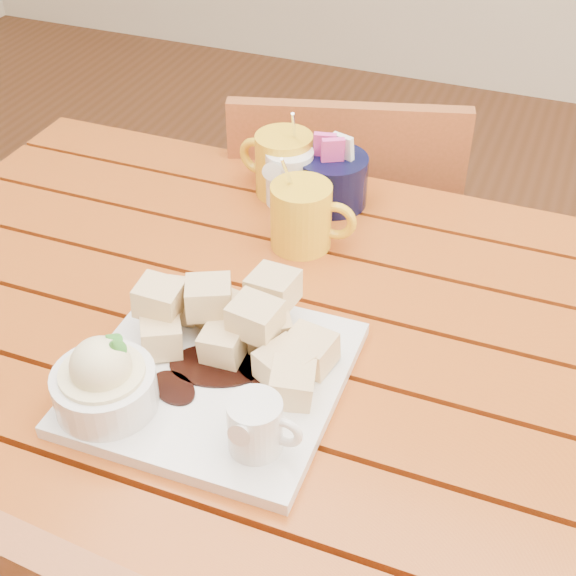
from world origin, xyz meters
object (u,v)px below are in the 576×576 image
at_px(table, 285,386).
at_px(coffee_mug_left, 282,163).
at_px(dessert_plate, 195,364).
at_px(coffee_mug_right, 303,215).
at_px(chair_far, 342,255).

distance_m(table, coffee_mug_left, 0.36).
xyz_separation_m(dessert_plate, coffee_mug_right, (0.01, 0.31, 0.01)).
bearing_deg(chair_far, dessert_plate, 76.61).
xyz_separation_m(coffee_mug_left, coffee_mug_right, (0.08, -0.12, -0.00)).
distance_m(coffee_mug_left, coffee_mug_right, 0.15).
height_order(table, coffee_mug_right, coffee_mug_right).
relative_size(dessert_plate, coffee_mug_right, 2.04).
relative_size(table, coffee_mug_left, 8.08).
bearing_deg(chair_far, coffee_mug_right, 81.26).
xyz_separation_m(dessert_plate, chair_far, (-0.03, 0.67, -0.31)).
distance_m(coffee_mug_left, chair_far, 0.40).
relative_size(coffee_mug_left, chair_far, 0.17).
relative_size(dessert_plate, chair_far, 0.35).
distance_m(table, chair_far, 0.57).
xyz_separation_m(coffee_mug_left, chair_far, (0.03, 0.23, -0.33)).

